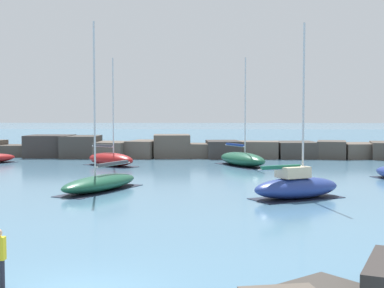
# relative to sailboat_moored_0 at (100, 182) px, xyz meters

# --- Properties ---
(open_sea_beyond) EXTENTS (400.00, 116.00, 0.01)m
(open_sea_beyond) POSITION_rel_sailboat_moored_0_xyz_m (3.72, 86.86, -0.53)
(open_sea_beyond) COLOR teal
(open_sea_beyond) RESTS_ON ground
(breakwater_jetty) EXTENTS (68.51, 6.99, 2.57)m
(breakwater_jetty) POSITION_rel_sailboat_moored_0_xyz_m (3.84, 26.84, 0.45)
(breakwater_jetty) COLOR #423D38
(breakwater_jetty) RESTS_ON ground
(sailboat_moored_0) EXTENTS (4.85, 7.62, 10.65)m
(sailboat_moored_0) POSITION_rel_sailboat_moored_0_xyz_m (0.00, 0.00, 0.00)
(sailboat_moored_0) COLOR #195138
(sailboat_moored_0) RESTS_ON ground
(sailboat_moored_4) EXTENTS (5.45, 7.67, 10.17)m
(sailboat_moored_4) POSITION_rel_sailboat_moored_0_xyz_m (9.84, 16.98, 0.13)
(sailboat_moored_4) COLOR #195138
(sailboat_moored_4) RESTS_ON ground
(sailboat_moored_6) EXTENTS (5.99, 5.52, 10.16)m
(sailboat_moored_6) POSITION_rel_sailboat_moored_0_xyz_m (-2.64, 16.49, 0.12)
(sailboat_moored_6) COLOR maroon
(sailboat_moored_6) RESTS_ON ground
(sailboat_moored_7) EXTENTS (6.07, 4.79, 10.15)m
(sailboat_moored_7) POSITION_rel_sailboat_moored_0_xyz_m (12.05, -2.60, 0.18)
(sailboat_moored_7) COLOR navy
(sailboat_moored_7) RESTS_ON ground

